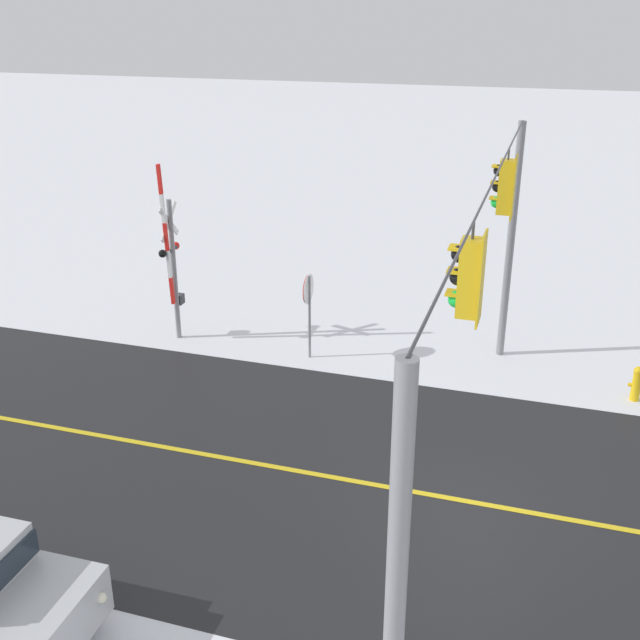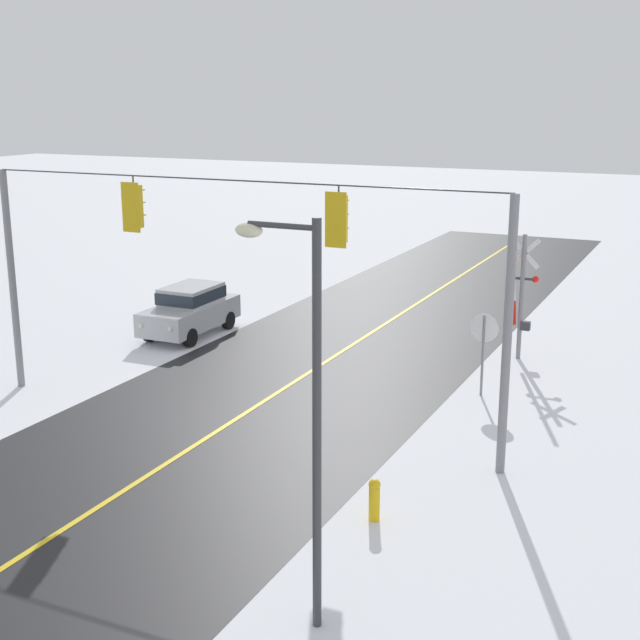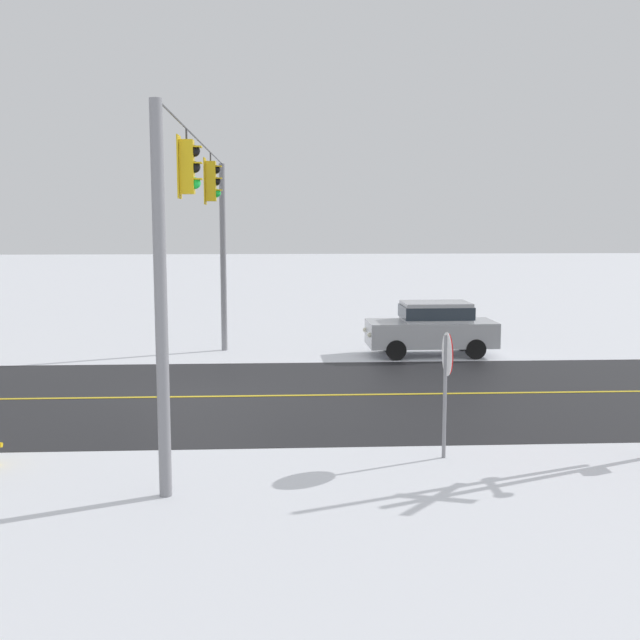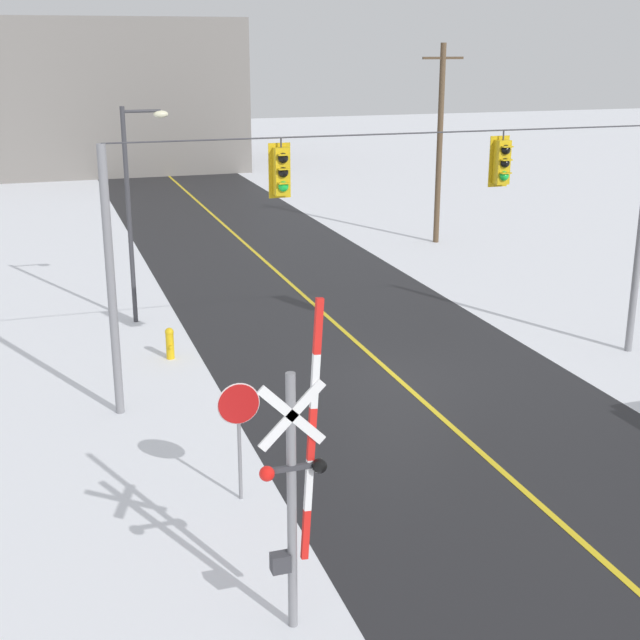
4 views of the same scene
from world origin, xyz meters
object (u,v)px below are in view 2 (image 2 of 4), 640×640
(stop_sign, at_px, (484,336))
(railroad_crossing, at_px, (521,287))
(parked_car_silver, at_px, (190,308))
(fire_hydrant, at_px, (374,498))
(streetlamp_near, at_px, (304,390))

(stop_sign, height_order, railroad_crossing, railroad_crossing)
(stop_sign, distance_m, parked_car_silver, 11.10)
(railroad_crossing, bearing_deg, stop_sign, 88.56)
(fire_hydrant, bearing_deg, railroad_crossing, -90.25)
(stop_sign, height_order, fire_hydrant, stop_sign)
(streetlamp_near, distance_m, fire_hydrant, 5.05)
(fire_hydrant, bearing_deg, stop_sign, -89.67)
(streetlamp_near, relative_size, fire_hydrant, 7.39)
(streetlamp_near, bearing_deg, railroad_crossing, -89.16)
(stop_sign, height_order, streetlamp_near, streetlamp_near)
(stop_sign, relative_size, parked_car_silver, 0.56)
(stop_sign, distance_m, railroad_crossing, 4.01)
(streetlamp_near, bearing_deg, parked_car_silver, -50.87)
(parked_car_silver, relative_size, streetlamp_near, 0.65)
(parked_car_silver, bearing_deg, stop_sign, 170.03)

